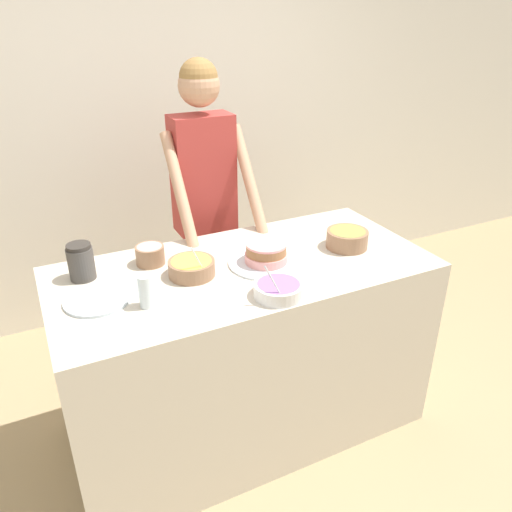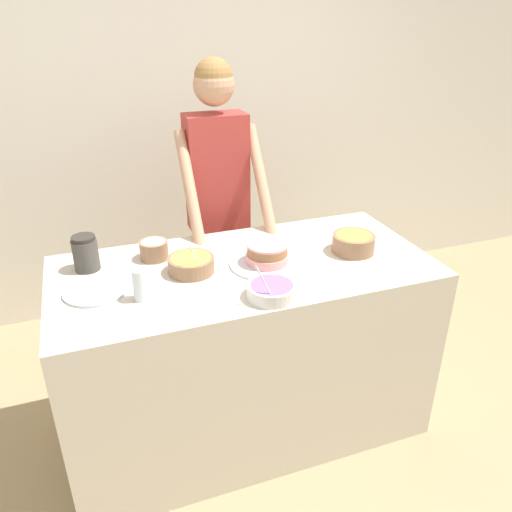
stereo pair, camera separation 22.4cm
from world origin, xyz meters
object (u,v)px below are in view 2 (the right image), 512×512
(cake, at_px, (267,256))
(frosting_bowl_olive, at_px, (353,243))
(frosting_bowl_pink, at_px, (154,249))
(stoneware_jar, at_px, (86,253))
(frosting_bowl_yellow, at_px, (191,264))
(frosting_bowl_purple, at_px, (272,290))
(drinking_glass, at_px, (140,285))
(person_baker, at_px, (218,183))
(ceramic_plate, at_px, (95,290))

(cake, distance_m, frosting_bowl_olive, 0.44)
(frosting_bowl_pink, height_order, stoneware_jar, stoneware_jar)
(frosting_bowl_yellow, distance_m, frosting_bowl_purple, 0.42)
(cake, xyz_separation_m, stoneware_jar, (-0.78, 0.23, 0.04))
(frosting_bowl_olive, bearing_deg, drinking_glass, -174.23)
(frosting_bowl_olive, distance_m, frosting_bowl_pink, 0.95)
(frosting_bowl_yellow, distance_m, drinking_glass, 0.30)
(person_baker, height_order, frosting_bowl_yellow, person_baker)
(drinking_glass, bearing_deg, frosting_bowl_olive, 5.77)
(frosting_bowl_purple, relative_size, drinking_glass, 1.50)
(frosting_bowl_yellow, distance_m, frosting_bowl_pink, 0.23)
(frosting_bowl_pink, bearing_deg, person_baker, 45.00)
(cake, distance_m, frosting_bowl_yellow, 0.35)
(frosting_bowl_yellow, bearing_deg, frosting_bowl_pink, 124.97)
(frosting_bowl_olive, bearing_deg, frosting_bowl_yellow, 175.59)
(frosting_bowl_olive, height_order, stoneware_jar, stoneware_jar)
(drinking_glass, xyz_separation_m, ceramic_plate, (-0.17, 0.13, -0.06))
(cake, xyz_separation_m, frosting_bowl_yellow, (-0.35, 0.04, -0.00))
(cake, height_order, frosting_bowl_purple, frosting_bowl_purple)
(frosting_bowl_pink, bearing_deg, frosting_bowl_olive, -15.29)
(drinking_glass, bearing_deg, person_baker, 55.26)
(frosting_bowl_olive, height_order, ceramic_plate, frosting_bowl_olive)
(person_baker, bearing_deg, cake, -86.63)
(frosting_bowl_olive, xyz_separation_m, ceramic_plate, (-1.20, 0.02, -0.04))
(frosting_bowl_purple, bearing_deg, frosting_bowl_yellow, 128.55)
(drinking_glass, relative_size, stoneware_jar, 0.84)
(cake, bearing_deg, person_baker, 93.37)
(person_baker, relative_size, frosting_bowl_yellow, 8.69)
(cake, relative_size, stoneware_jar, 2.16)
(cake, relative_size, frosting_bowl_pink, 2.66)
(frosting_bowl_olive, relative_size, ceramic_plate, 0.77)
(frosting_bowl_yellow, distance_m, stoneware_jar, 0.48)
(frosting_bowl_pink, bearing_deg, ceramic_plate, -141.28)
(person_baker, height_order, frosting_bowl_pink, person_baker)
(frosting_bowl_yellow, bearing_deg, frosting_bowl_purple, -51.45)
(frosting_bowl_pink, distance_m, drinking_glass, 0.37)
(person_baker, xyz_separation_m, frosting_bowl_pink, (-0.44, -0.44, -0.14))
(frosting_bowl_olive, distance_m, drinking_glass, 1.04)
(frosting_bowl_olive, bearing_deg, cake, 177.71)
(person_baker, xyz_separation_m, frosting_bowl_purple, (-0.05, -0.96, -0.16))
(person_baker, distance_m, drinking_glass, 0.98)
(person_baker, relative_size, frosting_bowl_pink, 13.52)
(ceramic_plate, bearing_deg, drinking_glass, -36.33)
(person_baker, height_order, frosting_bowl_purple, person_baker)
(frosting_bowl_purple, distance_m, drinking_glass, 0.53)
(frosting_bowl_yellow, xyz_separation_m, drinking_glass, (-0.24, -0.16, 0.03))
(frosting_bowl_yellow, height_order, ceramic_plate, frosting_bowl_yellow)
(cake, height_order, frosting_bowl_olive, cake)
(frosting_bowl_olive, height_order, frosting_bowl_pink, same)
(cake, relative_size, frosting_bowl_yellow, 1.71)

